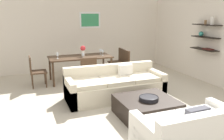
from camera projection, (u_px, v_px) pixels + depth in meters
name	position (u px, v px, depth m)	size (l,w,h in m)	color
ground_plane	(122.00, 102.00, 5.52)	(18.00, 18.00, 0.00)	#BCB29E
back_wall_unit	(91.00, 32.00, 8.48)	(8.40, 0.09, 2.70)	silver
right_wall_shelf_unit	(210.00, 37.00, 6.79)	(0.34, 8.20, 2.70)	silver
sofa_beige	(115.00, 86.00, 5.73)	(2.36, 0.90, 0.78)	beige
loveseat_white	(191.00, 134.00, 3.51)	(1.62, 0.90, 0.78)	white
coffee_table	(146.00, 108.00, 4.72)	(1.10, 1.06, 0.38)	black
decorative_bowl	(149.00, 98.00, 4.60)	(0.38, 0.38, 0.08)	black
dining_table	(80.00, 59.00, 7.11)	(1.86, 0.86, 0.75)	#422D1E
dining_chair_right_near	(123.00, 62.00, 7.44)	(0.44, 0.44, 0.88)	#422D1E
dining_chair_right_far	(118.00, 60.00, 7.79)	(0.44, 0.44, 0.88)	#422D1E
dining_chair_foot	(88.00, 71.00, 6.39)	(0.44, 0.44, 0.88)	#422D1E
dining_chair_left_near	(35.00, 70.00, 6.51)	(0.44, 0.44, 0.88)	#422D1E
wine_glass_right_far	(101.00, 50.00, 7.40)	(0.07, 0.07, 0.17)	silver
wine_glass_right_near	(103.00, 51.00, 7.20)	(0.06, 0.06, 0.17)	silver
wine_glass_foot	(83.00, 55.00, 6.73)	(0.06, 0.06, 0.17)	silver
wine_glass_left_near	(57.00, 55.00, 6.72)	(0.07, 0.07, 0.17)	silver
centerpiece_vase	(83.00, 50.00, 7.06)	(0.16, 0.16, 0.32)	silver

